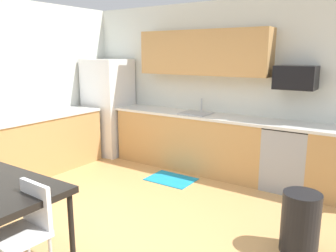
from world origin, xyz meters
The scene contains 15 objects.
ground_plane centered at (0.00, 0.00, 0.00)m, with size 12.00×12.00×0.00m, color tan.
wall_back centered at (0.00, 2.65, 1.35)m, with size 5.80×0.10×2.70m, color silver.
cabinet_run_back centered at (-0.44, 2.30, 0.45)m, with size 2.61×0.60×0.90m, color tan.
cabinet_run_left centered at (-2.30, 0.80, 0.45)m, with size 0.60×2.00×0.90m, color tan.
countertop_back centered at (0.00, 2.30, 0.92)m, with size 4.80×0.64×0.04m, color silver.
countertop_left centered at (-2.30, 0.80, 0.92)m, with size 0.64×2.00×0.04m, color silver.
upper_cabinets_back centered at (-0.30, 2.43, 1.90)m, with size 2.20×0.34×0.70m, color tan.
refrigerator centered at (-2.18, 2.22, 0.89)m, with size 0.76×0.70×1.79m, color white.
oven_range centered at (1.16, 2.30, 0.46)m, with size 0.60×0.60×0.91m.
microwave centered at (1.16, 2.40, 1.57)m, with size 0.54×0.36×0.32m, color black.
sink_basin centered at (-0.32, 2.30, 0.88)m, with size 0.48×0.40×0.14m, color #A5A8AD.
sink_faucet centered at (-0.32, 2.48, 1.04)m, with size 0.02×0.02×0.24m, color #B2B5BA.
chair_near_table centered at (-0.07, -0.98, 0.50)m, with size 0.42×0.42×0.85m.
trash_bin centered at (1.70, 0.75, 0.30)m, with size 0.36×0.36×0.60m, color black.
floor_mat centered at (-0.38, 1.65, 0.01)m, with size 0.70×0.50×0.01m, color #198CBF.
Camera 1 is at (2.31, -2.44, 1.89)m, focal length 36.24 mm.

